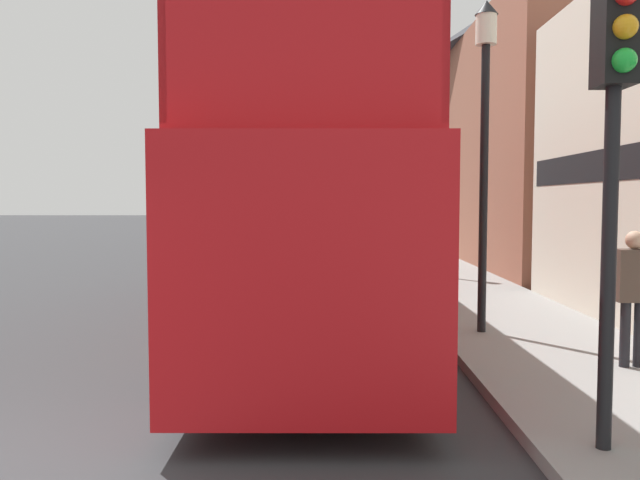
% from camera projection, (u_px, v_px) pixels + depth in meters
% --- Properties ---
extents(ground_plane, '(144.00, 144.00, 0.00)m').
position_uv_depth(ground_plane, '(244.00, 255.00, 25.49)').
color(ground_plane, '#333335').
extents(sidewalk, '(2.92, 108.00, 0.14)m').
position_uv_depth(sidewalk, '(417.00, 260.00, 22.40)').
color(sidewalk, gray).
rests_on(sidewalk, ground_plane).
extents(brick_terrace_rear, '(6.00, 23.58, 10.74)m').
position_uv_depth(brick_terrace_rear, '(509.00, 126.00, 26.41)').
color(brick_terrace_rear, '#935642').
rests_on(brick_terrace_rear, ground_plane).
extents(tour_bus, '(2.69, 11.28, 4.17)m').
position_uv_depth(tour_bus, '(312.00, 223.00, 10.81)').
color(tour_bus, red).
rests_on(tour_bus, ground_plane).
extents(parked_car_ahead_of_bus, '(2.05, 4.46, 1.40)m').
position_uv_depth(parked_car_ahead_of_bus, '(348.00, 252.00, 18.74)').
color(parked_car_ahead_of_bus, navy).
rests_on(parked_car_ahead_of_bus, ground_plane).
extents(pedestrian_second, '(0.44, 0.24, 1.69)m').
position_uv_depth(pedestrian_second, '(633.00, 285.00, 7.66)').
color(pedestrian_second, '#232328').
rests_on(pedestrian_second, sidewalk).
extents(traffic_signal, '(0.28, 0.42, 3.82)m').
position_uv_depth(traffic_signal, '(615.00, 108.00, 4.97)').
color(traffic_signal, black).
rests_on(traffic_signal, sidewalk).
extents(lamp_post_nearest, '(0.35, 0.35, 5.11)m').
position_uv_depth(lamp_post_nearest, '(485.00, 108.00, 9.59)').
color(lamp_post_nearest, black).
rests_on(lamp_post_nearest, sidewalk).
extents(lamp_post_second, '(0.35, 0.35, 4.76)m').
position_uv_depth(lamp_post_second, '(405.00, 158.00, 17.77)').
color(lamp_post_second, black).
rests_on(lamp_post_second, sidewalk).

